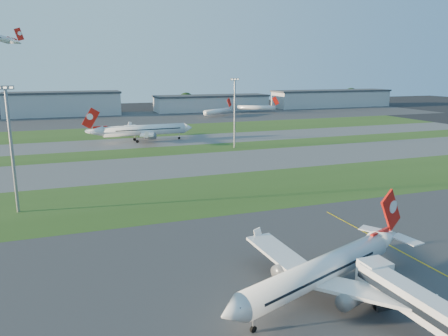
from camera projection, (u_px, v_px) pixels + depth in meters
name	position (u px, v px, depth m)	size (l,w,h in m)	color
ground	(416.00, 280.00, 61.08)	(700.00, 700.00, 0.00)	black
apron_near	(416.00, 280.00, 61.07)	(300.00, 70.00, 0.01)	#333335
grass_strip_a	(260.00, 188.00, 108.72)	(300.00, 34.00, 0.01)	#2C4B19
taxiway_a	(217.00, 162.00, 138.96)	(300.00, 32.00, 0.01)	#515154
grass_strip_b	(195.00, 149.00, 161.87)	(300.00, 18.00, 0.01)	#2C4B19
taxiway_b	(180.00, 140.00, 182.03)	(300.00, 26.00, 0.01)	#515154
grass_strip_c	(163.00, 130.00, 212.27)	(300.00, 40.00, 0.01)	#2C4B19
apron_far	(142.00, 118.00, 267.25)	(400.00, 80.00, 0.01)	#333335
yellow_line	(443.00, 275.00, 62.75)	(0.25, 60.00, 0.02)	gold
airliner_parked	(320.00, 271.00, 55.68)	(31.71, 26.84, 10.36)	white
airliner_taxiing	(144.00, 130.00, 178.61)	(41.40, 35.10, 12.91)	white
mini_jet_near	(218.00, 111.00, 274.56)	(24.31, 17.99, 9.48)	white
mini_jet_far	(257.00, 108.00, 300.27)	(26.83, 13.49, 9.48)	white
light_mast_west	(11.00, 141.00, 87.07)	(3.20, 0.70, 25.80)	gray
light_mast_centre	(235.00, 108.00, 161.80)	(3.20, 0.70, 25.80)	gray
hangar_west	(63.00, 104.00, 278.01)	(71.40, 23.00, 15.20)	#9FA1A6
hangar_east	(212.00, 103.00, 311.90)	(81.60, 23.00, 11.20)	#9FA1A6
hangar_far_east	(331.00, 98.00, 345.12)	(96.90, 23.00, 13.20)	#9FA1A6
tree_mid_west	(102.00, 104.00, 296.85)	(9.90, 9.90, 10.80)	black
tree_mid_east	(186.00, 100.00, 319.45)	(11.55, 11.55, 12.60)	black
tree_east	(279.00, 99.00, 342.84)	(10.45, 10.45, 11.40)	black
tree_far_east	(351.00, 95.00, 369.63)	(12.65, 12.65, 13.80)	black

